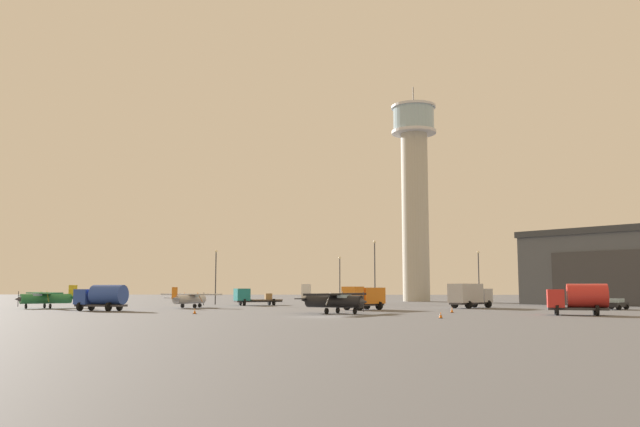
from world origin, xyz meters
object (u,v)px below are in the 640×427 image
(car_black, at_px, (615,304))
(traffic_cone_near_left, at_px, (195,311))
(truck_box_orange, at_px, (364,297))
(light_post_west, at_px, (375,267))
(truck_fuel_tanker_red, at_px, (578,298))
(control_tower, at_px, (415,187))
(light_post_centre, at_px, (340,275))
(truck_fuel_tanker_blue, at_px, (102,297))
(traffic_cone_near_right, at_px, (441,315))
(truck_box_silver, at_px, (469,295))
(light_post_east, at_px, (216,272))
(truck_flatbed_teal, at_px, (250,297))
(airplane_silver, at_px, (189,298))
(airplane_black, at_px, (333,300))
(traffic_cone_mid_apron, at_px, (452,310))
(airplane_green, at_px, (47,297))
(light_post_north, at_px, (479,272))

(car_black, height_order, traffic_cone_near_left, car_black)
(truck_box_orange, distance_m, light_post_west, 22.46)
(truck_fuel_tanker_red, xyz_separation_m, traffic_cone_near_left, (-38.05, 0.44, -1.40))
(control_tower, distance_m, light_post_centre, 28.01)
(truck_fuel_tanker_blue, bearing_deg, traffic_cone_near_right, 169.96)
(truck_box_silver, relative_size, truck_box_orange, 1.21)
(truck_box_orange, bearing_deg, light_post_east, -94.84)
(truck_flatbed_teal, bearing_deg, control_tower, -156.30)
(light_post_west, relative_size, traffic_cone_near_left, 18.32)
(airplane_silver, relative_size, airplane_black, 0.92)
(airplane_silver, height_order, traffic_cone_mid_apron, airplane_silver)
(light_post_west, distance_m, light_post_east, 25.47)
(light_post_centre, height_order, traffic_cone_near_right, light_post_centre)
(airplane_black, distance_m, truck_box_silver, 26.12)
(airplane_silver, relative_size, light_post_west, 0.91)
(airplane_black, bearing_deg, light_post_west, 109.77)
(truck_box_silver, distance_m, traffic_cone_near_left, 37.79)
(light_post_west, bearing_deg, airplane_silver, -147.98)
(airplane_green, distance_m, truck_fuel_tanker_blue, 14.11)
(truck_box_orange, bearing_deg, traffic_cone_near_left, -11.94)
(light_post_north, relative_size, traffic_cone_near_left, 16.14)
(truck_box_orange, relative_size, traffic_cone_near_right, 10.10)
(traffic_cone_mid_apron, bearing_deg, car_black, 28.75)
(truck_flatbed_teal, height_order, traffic_cone_near_right, truck_flatbed_teal)
(truck_box_silver, xyz_separation_m, light_post_west, (-12.29, 13.66, 4.08))
(light_post_east, height_order, traffic_cone_near_left, light_post_east)
(truck_flatbed_teal, relative_size, light_post_north, 0.86)
(control_tower, bearing_deg, light_post_west, -105.93)
(truck_fuel_tanker_blue, xyz_separation_m, truck_box_silver, (43.94, 13.88, 0.10))
(truck_box_orange, height_order, light_post_west, light_post_west)
(light_post_centre, distance_m, traffic_cone_mid_apron, 46.12)
(control_tower, relative_size, truck_flatbed_teal, 5.82)
(control_tower, xyz_separation_m, airplane_green, (-51.14, -48.32, -21.43))
(traffic_cone_near_right, bearing_deg, truck_box_silver, 76.76)
(truck_box_orange, bearing_deg, truck_fuel_tanker_blue, -39.44)
(truck_flatbed_teal, height_order, truck_fuel_tanker_red, truck_fuel_tanker_red)
(airplane_silver, height_order, traffic_cone_near_right, airplane_silver)
(truck_box_silver, relative_size, light_post_west, 0.69)
(truck_fuel_tanker_blue, height_order, light_post_east, light_post_east)
(car_black, bearing_deg, truck_flatbed_teal, 108.90)
(truck_fuel_tanker_blue, height_order, traffic_cone_near_right, truck_fuel_tanker_blue)
(control_tower, bearing_deg, light_post_centre, -132.22)
(airplane_green, relative_size, light_post_east, 0.96)
(truck_fuel_tanker_blue, bearing_deg, control_tower, -112.16)
(traffic_cone_near_left, xyz_separation_m, traffic_cone_mid_apron, (26.56, 5.20, 0.03))
(truck_fuel_tanker_red, relative_size, light_post_north, 0.67)
(airplane_silver, relative_size, airplane_green, 1.09)
(truck_fuel_tanker_red, bearing_deg, light_post_north, -75.00)
(truck_box_silver, xyz_separation_m, light_post_north, (4.97, 22.57, 3.46))
(control_tower, distance_m, truck_fuel_tanker_red, 69.51)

